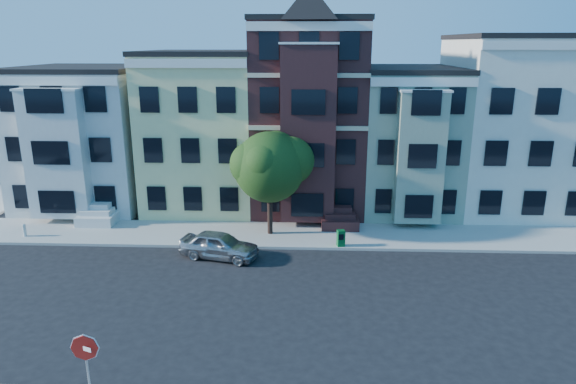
{
  "coord_description": "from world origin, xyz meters",
  "views": [
    {
      "loc": [
        0.08,
        -19.77,
        10.75
      ],
      "look_at": [
        -0.87,
        2.73,
        4.2
      ],
      "focal_mm": 32.0,
      "sensor_mm": 36.0,
      "label": 1
    }
  ],
  "objects_px": {
    "parked_car": "(219,245)",
    "street_tree": "(270,172)",
    "stop_sign": "(88,371)",
    "newspaper_box": "(341,238)",
    "fire_hydrant": "(25,231)"
  },
  "relations": [
    {
      "from": "parked_car",
      "to": "street_tree",
      "type": "bearing_deg",
      "value": -21.51
    },
    {
      "from": "street_tree",
      "to": "stop_sign",
      "type": "relative_size",
      "value": 2.38
    },
    {
      "from": "parked_car",
      "to": "stop_sign",
      "type": "height_order",
      "value": "stop_sign"
    },
    {
      "from": "parked_car",
      "to": "stop_sign",
      "type": "xyz_separation_m",
      "value": [
        -1.69,
        -12.08,
        0.99
      ]
    },
    {
      "from": "street_tree",
      "to": "newspaper_box",
      "type": "relative_size",
      "value": 8.22
    },
    {
      "from": "newspaper_box",
      "to": "fire_hydrant",
      "type": "height_order",
      "value": "newspaper_box"
    },
    {
      "from": "parked_car",
      "to": "stop_sign",
      "type": "distance_m",
      "value": 12.24
    },
    {
      "from": "parked_car",
      "to": "newspaper_box",
      "type": "xyz_separation_m",
      "value": [
        6.37,
        1.53,
        -0.1
      ]
    },
    {
      "from": "street_tree",
      "to": "parked_car",
      "type": "distance_m",
      "value": 5.12
    },
    {
      "from": "street_tree",
      "to": "stop_sign",
      "type": "xyz_separation_m",
      "value": [
        -4.08,
        -15.37,
        -2.13
      ]
    },
    {
      "from": "parked_car",
      "to": "fire_hydrant",
      "type": "distance_m",
      "value": 11.79
    },
    {
      "from": "parked_car",
      "to": "fire_hydrant",
      "type": "xyz_separation_m",
      "value": [
        -11.57,
        2.23,
        -0.26
      ]
    },
    {
      "from": "newspaper_box",
      "to": "fire_hydrant",
      "type": "xyz_separation_m",
      "value": [
        -17.94,
        0.7,
        -0.15
      ]
    },
    {
      "from": "stop_sign",
      "to": "fire_hydrant",
      "type": "bearing_deg",
      "value": 145.32
    },
    {
      "from": "street_tree",
      "to": "newspaper_box",
      "type": "distance_m",
      "value": 5.41
    }
  ]
}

